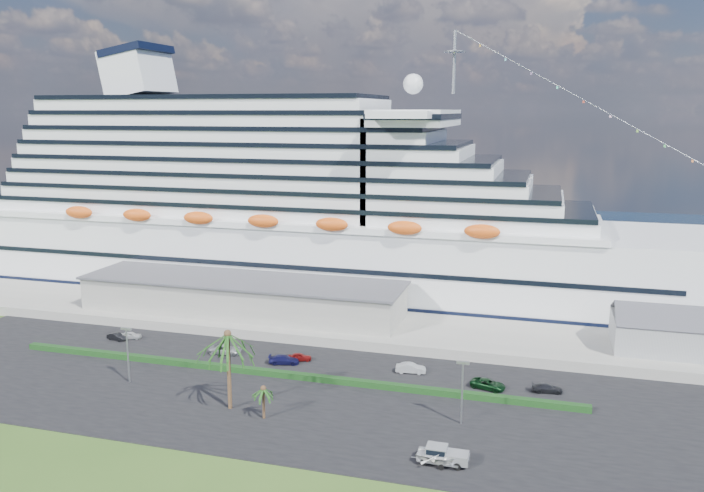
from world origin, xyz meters
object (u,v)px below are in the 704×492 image
(parked_car_3, at_px, (284,360))
(boat_trailer, at_px, (439,456))
(cruise_ship, at_px, (303,215))
(pickup_truck, at_px, (442,454))

(parked_car_3, height_order, boat_trailer, boat_trailer)
(cruise_ship, height_order, boat_trailer, cruise_ship)
(cruise_ship, relative_size, pickup_truck, 33.25)
(parked_car_3, distance_m, pickup_truck, 36.99)
(cruise_ship, relative_size, parked_car_3, 40.34)
(cruise_ship, distance_m, boat_trailer, 79.91)
(cruise_ship, xyz_separation_m, boat_trailer, (40.49, -67.13, -15.50))
(cruise_ship, bearing_deg, boat_trailer, -58.91)
(boat_trailer, bearing_deg, pickup_truck, 63.16)
(boat_trailer, bearing_deg, cruise_ship, 121.09)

